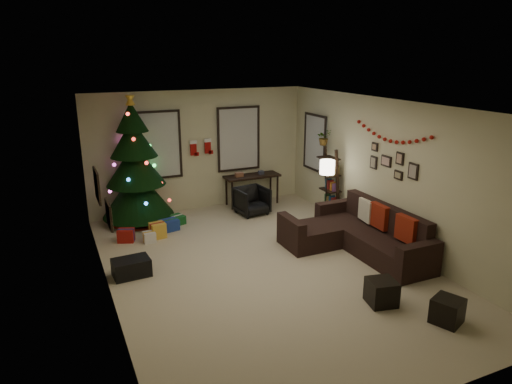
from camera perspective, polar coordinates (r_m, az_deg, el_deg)
floor at (r=7.94m, az=1.14°, el=-9.21°), size 7.00×7.00×0.00m
ceiling at (r=7.18m, az=1.27°, el=10.55°), size 7.00×7.00×0.00m
wall_back at (r=10.62m, az=-6.99°, el=5.09°), size 5.00×0.00×5.00m
wall_front at (r=4.76m, az=20.01°, el=-10.89°), size 5.00×0.00×5.00m
wall_left at (r=6.80m, az=-18.19°, el=-2.32°), size 0.00×7.00×7.00m
wall_right at (r=8.78m, az=16.11°, el=2.08°), size 0.00×7.00×7.00m
window_back_left at (r=10.31m, az=-12.03°, el=5.64°), size 1.05×0.06×1.50m
window_back_right at (r=10.87m, az=-2.17°, el=6.55°), size 1.05×0.06×1.50m
window_right_wall at (r=10.75m, az=7.29°, el=6.04°), size 0.06×0.90×1.30m
christmas_tree at (r=9.98m, az=-14.60°, el=2.70°), size 1.49×1.49×2.76m
presents at (r=9.45m, az=-12.05°, el=-4.44°), size 1.43×1.01×0.30m
sofa at (r=8.70m, az=12.41°, el=-5.25°), size 1.77×2.58×0.84m
pillow_red_a at (r=8.20m, az=17.98°, el=-4.34°), size 0.12×0.43×0.43m
pillow_red_b at (r=8.69m, az=14.92°, el=-2.88°), size 0.13×0.44×0.44m
pillow_cream at (r=8.97m, az=13.41°, el=-2.21°), size 0.17×0.42×0.41m
ottoman_near at (r=7.04m, az=15.17°, el=-11.78°), size 0.46×0.46×0.37m
ottoman_far at (r=6.88m, az=22.44°, el=-13.33°), size 0.48×0.48×0.35m
desk at (r=10.93m, az=-0.49°, el=1.66°), size 1.32×0.47×0.71m
desk_chair at (r=10.34m, az=-0.51°, el=-1.08°), size 0.67×0.63×0.62m
bookshelf at (r=10.02m, az=9.21°, el=0.86°), size 0.30×0.47×1.58m
potted_plant at (r=10.10m, az=8.34°, el=6.94°), size 0.44×0.39×0.44m
floor_lamp at (r=9.44m, az=8.72°, el=2.49°), size 0.30×0.30×1.41m
art_map at (r=7.64m, az=-18.96°, el=0.76°), size 0.04×0.60×0.50m
art_abstract at (r=6.37m, az=-17.63°, el=-2.65°), size 0.04×0.45×0.35m
gallery at (r=8.66m, az=16.43°, el=3.37°), size 0.03×1.25×0.54m
garland at (r=8.60m, az=16.26°, el=6.80°), size 0.08×1.90×0.30m
stocking_left at (r=10.52m, az=-7.67°, el=5.42°), size 0.20×0.05×0.36m
stocking_right at (r=10.59m, az=-5.92°, el=5.66°), size 0.20×0.05×0.36m
storage_bin at (r=7.86m, az=-15.06°, el=-8.94°), size 0.61×0.42×0.29m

